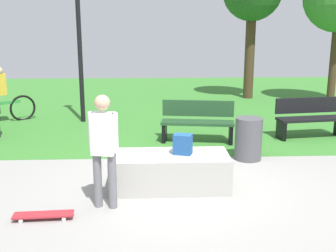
# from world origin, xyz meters

# --- Properties ---
(ground_plane) EXTENTS (28.00, 28.00, 0.00)m
(ground_plane) POSITION_xyz_m (0.00, 0.00, 0.00)
(ground_plane) COLOR gray
(grass_lawn) EXTENTS (26.60, 12.65, 0.01)m
(grass_lawn) POSITION_xyz_m (0.00, 7.68, 0.00)
(grass_lawn) COLOR #387A2D
(grass_lawn) RESTS_ON ground_plane
(concrete_ledge) EXTENTS (1.88, 0.84, 0.56)m
(concrete_ledge) POSITION_xyz_m (-0.34, -0.19, 0.28)
(concrete_ledge) COLOR #A8A59E
(concrete_ledge) RESTS_ON ground_plane
(backpack_on_ledge) EXTENTS (0.33, 0.28, 0.32)m
(backpack_on_ledge) POSITION_xyz_m (-0.13, -0.17, 0.72)
(backpack_on_ledge) COLOR #1E4C8C
(backpack_on_ledge) RESTS_ON concrete_ledge
(skater_performing_trick) EXTENTS (0.42, 0.27, 1.64)m
(skater_performing_trick) POSITION_xyz_m (-1.29, -0.88, 0.95)
(skater_performing_trick) COLOR slate
(skater_performing_trick) RESTS_ON ground_plane
(skateboard_by_ledge) EXTENTS (0.81, 0.25, 0.08)m
(skateboard_by_ledge) POSITION_xyz_m (-2.09, -1.24, 0.06)
(skateboard_by_ledge) COLOR #A5262D
(skateboard_by_ledge) RESTS_ON ground_plane
(park_bench_center_lawn) EXTENTS (1.65, 0.70, 0.91)m
(park_bench_center_lawn) POSITION_xyz_m (0.42, 2.52, 0.48)
(park_bench_center_lawn) COLOR #1E4223
(park_bench_center_lawn) RESTS_ON ground_plane
(park_bench_far_left) EXTENTS (1.65, 0.68, 0.91)m
(park_bench_far_left) POSITION_xyz_m (3.07, 2.78, 0.48)
(park_bench_far_left) COLOR black
(park_bench_far_left) RESTS_ON ground_plane
(lamp_post) EXTENTS (0.28, 0.28, 4.46)m
(lamp_post) POSITION_xyz_m (-2.44, 4.65, 2.69)
(lamp_post) COLOR black
(lamp_post) RESTS_ON ground_plane
(trash_bin) EXTENTS (0.52, 0.52, 0.82)m
(trash_bin) POSITION_xyz_m (1.26, 1.21, 0.41)
(trash_bin) COLOR #4C4C51
(trash_bin) RESTS_ON ground_plane
(cyclist_on_bicycle) EXTENTS (1.49, 1.15, 1.52)m
(cyclist_on_bicycle) POSITION_xyz_m (-4.55, 4.59, 0.63)
(cyclist_on_bicycle) COLOR black
(cyclist_on_bicycle) RESTS_ON ground_plane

